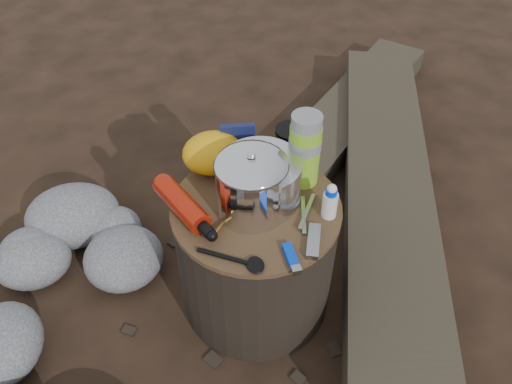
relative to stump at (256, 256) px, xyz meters
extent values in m
plane|color=black|center=(0.00, 0.00, -0.21)|extent=(60.00, 60.00, 0.00)
cylinder|color=black|center=(0.00, 0.00, 0.00)|extent=(0.46, 0.46, 0.43)
cube|color=#373024|center=(0.58, 0.33, -0.14)|extent=(0.89, 1.79, 0.15)
cube|color=#373024|center=(0.59, 0.82, -0.16)|extent=(1.12, 1.12, 0.11)
cylinder|color=silver|center=(0.02, 0.02, 0.28)|extent=(0.22, 0.22, 0.13)
cylinder|color=silver|center=(-0.01, -0.01, 0.31)|extent=(0.19, 0.19, 0.19)
cylinder|color=#83C426|center=(0.15, 0.08, 0.32)|extent=(0.09, 0.09, 0.22)
cylinder|color=black|center=(0.13, 0.15, 0.28)|extent=(0.09, 0.09, 0.13)
ellipsoid|color=#F1A70F|center=(-0.09, 0.18, 0.27)|extent=(0.17, 0.14, 0.12)
cube|color=#121849|center=(-0.01, 0.20, 0.28)|extent=(0.10, 0.03, 0.12)
cube|color=#023AD5|center=(0.04, -0.19, 0.22)|extent=(0.03, 0.09, 0.02)
cube|color=#A1A1A6|center=(0.11, -0.16, 0.22)|extent=(0.07, 0.11, 0.02)
cylinder|color=white|center=(0.18, -0.07, 0.26)|extent=(0.04, 0.04, 0.10)
camera|label=1|loc=(-0.21, -0.96, 1.21)|focal=36.17mm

